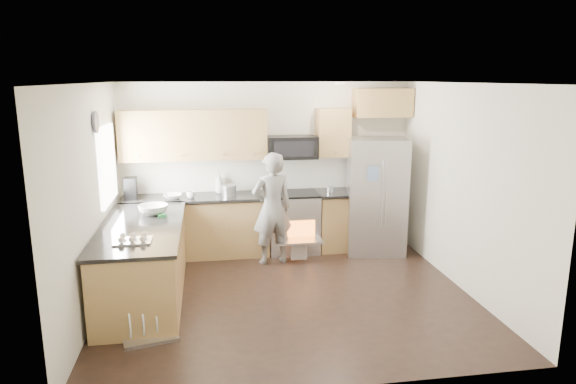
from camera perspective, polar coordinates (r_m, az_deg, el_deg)
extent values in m
plane|color=black|center=(6.54, -0.02, -11.43)|extent=(4.50, 4.50, 0.00)
cube|color=silver|center=(8.07, -2.26, 2.88)|extent=(4.50, 0.04, 2.60)
cube|color=silver|center=(4.23, 4.26, -6.21)|extent=(4.50, 0.04, 2.60)
cube|color=silver|center=(6.19, -21.06, -0.96)|extent=(0.04, 4.00, 2.60)
cube|color=silver|center=(6.84, 18.94, 0.43)|extent=(0.04, 4.00, 2.60)
cube|color=white|center=(5.97, -0.02, 12.01)|extent=(4.50, 4.00, 0.04)
cube|color=white|center=(7.10, -19.45, 2.88)|extent=(0.04, 1.00, 1.00)
cylinder|color=#F6DEC4|center=(7.23, 5.78, 11.93)|extent=(0.14, 0.14, 0.02)
cylinder|color=#474754|center=(6.49, -20.59, 7.29)|extent=(0.03, 0.26, 0.26)
cube|color=#A37341|center=(7.92, -10.07, -3.93)|extent=(2.15, 0.60, 0.87)
cube|color=black|center=(7.79, -10.20, -0.63)|extent=(2.19, 0.64, 0.04)
cube|color=#A37341|center=(8.15, 5.06, -3.30)|extent=(0.50, 0.60, 0.87)
cube|color=black|center=(8.02, 5.14, -0.09)|extent=(0.54, 0.64, 0.04)
cube|color=#A37341|center=(7.78, -10.41, 6.26)|extent=(2.16, 0.33, 0.74)
cube|color=#A37341|center=(8.01, 5.02, 6.60)|extent=(0.50, 0.33, 0.74)
cube|color=#A37341|center=(8.20, 10.45, 9.73)|extent=(0.90, 0.33, 0.44)
imported|color=silver|center=(7.72, -12.69, -0.47)|extent=(0.27, 0.27, 0.07)
imported|color=silver|center=(7.96, -7.66, 1.03)|extent=(0.12, 0.12, 0.31)
imported|color=silver|center=(7.68, -10.73, -0.31)|extent=(0.13, 0.13, 0.10)
cylinder|color=#B7B7BC|center=(7.79, -6.58, 0.22)|extent=(0.23, 0.23, 0.16)
cube|color=black|center=(7.82, -17.08, 0.40)|extent=(0.17, 0.21, 0.32)
cylinder|color=#B7B7BC|center=(7.99, 4.67, 0.31)|extent=(0.10, 0.10, 0.08)
cube|color=#A37341|center=(6.59, -15.73, -7.65)|extent=(0.90, 2.30, 0.87)
cube|color=black|center=(6.44, -15.98, -3.72)|extent=(0.96, 2.36, 0.04)
imported|color=white|center=(6.90, -14.74, -1.89)|extent=(0.38, 0.38, 0.12)
cube|color=green|center=(6.74, -13.81, -2.56)|extent=(0.11, 0.08, 0.03)
cube|color=#B7B7BC|center=(5.81, -16.87, -4.93)|extent=(0.39, 0.30, 0.08)
cube|color=#B7B7BC|center=(8.00, 0.56, -3.45)|extent=(0.76, 0.62, 0.90)
cube|color=black|center=(7.88, 0.57, -0.20)|extent=(0.76, 0.60, 0.03)
cube|color=orange|center=(7.71, 0.96, -4.45)|extent=(0.56, 0.02, 0.34)
cube|color=#B7B7BC|center=(7.58, 1.17, -5.42)|extent=(0.70, 0.34, 0.03)
cube|color=silver|center=(7.58, 1.23, -6.51)|extent=(0.24, 0.03, 0.28)
cube|color=black|center=(7.87, 0.44, 5.00)|extent=(0.76, 0.40, 0.34)
cube|color=#B7B7BC|center=(7.97, 9.76, -0.44)|extent=(0.97, 0.82, 1.78)
cylinder|color=#B7B7BC|center=(7.62, 10.42, -0.11)|extent=(0.02, 0.02, 0.96)
cylinder|color=#B7B7BC|center=(7.64, 10.83, -0.09)|extent=(0.02, 0.02, 0.96)
cube|color=pink|center=(7.74, 11.91, -1.44)|extent=(0.23, 0.05, 0.29)
cube|color=#80A0CD|center=(7.52, 9.46, 2.01)|extent=(0.17, 0.04, 0.21)
imported|color=gray|center=(7.39, -1.78, -1.86)|extent=(0.66, 0.51, 1.64)
cube|color=#B7B7BC|center=(5.79, -15.12, -15.07)|extent=(0.63, 0.55, 0.03)
cylinder|color=silver|center=(5.70, -17.24, -13.76)|extent=(0.09, 0.30, 0.31)
cylinder|color=silver|center=(5.71, -15.89, -13.63)|extent=(0.09, 0.30, 0.31)
cylinder|color=silver|center=(5.72, -14.55, -13.49)|extent=(0.09, 0.30, 0.31)
cylinder|color=silver|center=(5.73, -13.21, -13.34)|extent=(0.09, 0.30, 0.31)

